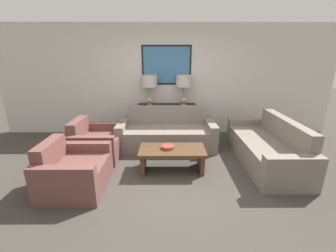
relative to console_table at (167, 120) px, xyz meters
name	(u,v)px	position (x,y,z in m)	size (l,w,h in m)	color
ground_plane	(167,180)	(0.00, -2.12, -0.39)	(20.00, 20.00, 0.00)	#3D3833
back_wall	(166,81)	(0.00, 0.28, 0.94)	(8.20, 0.12, 2.65)	beige
console_table	(167,120)	(0.00, 0.00, 0.00)	(1.41, 0.39, 0.79)	black
table_lamp_left	(149,83)	(-0.40, 0.00, 0.91)	(0.37, 0.37, 0.70)	tan
table_lamp_right	(184,83)	(0.40, 0.00, 0.91)	(0.37, 0.37, 0.70)	tan
couch_by_back_wall	(167,134)	(0.00, -0.70, -0.11)	(2.08, 0.86, 0.84)	slate
couch_by_side	(267,148)	(1.87, -1.48, -0.11)	(0.86, 2.08, 0.84)	slate
coffee_table	(172,154)	(0.10, -1.77, -0.10)	(1.13, 0.57, 0.40)	#4C331E
decorative_bowl	(168,147)	(0.02, -1.76, 0.04)	(0.21, 0.21, 0.05)	#93382D
armchair_near_back_wall	(96,144)	(-1.40, -1.21, -0.12)	(0.87, 0.98, 0.76)	brown
armchair_near_camera	(74,172)	(-1.40, -2.32, -0.12)	(0.87, 0.98, 0.76)	brown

